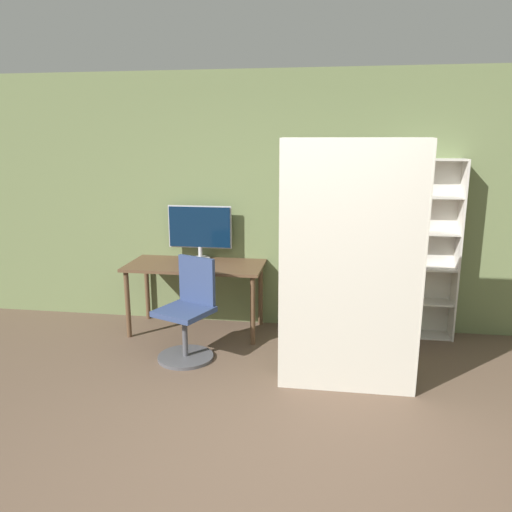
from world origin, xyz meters
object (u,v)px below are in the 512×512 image
object	(u,v)px
monitor	(200,229)
bookshelf	(410,251)
office_chair	(188,318)
mattress_near	(351,270)

from	to	relation	value
monitor	bookshelf	xyz separation A→B (m)	(2.19, 0.02, -0.17)
monitor	office_chair	xyz separation A→B (m)	(0.10, -0.88, -0.68)
bookshelf	mattress_near	xyz separation A→B (m)	(-0.64, -1.31, 0.11)
office_chair	bookshelf	distance (m)	2.33
mattress_near	office_chair	bearing A→B (deg)	163.85
office_chair	mattress_near	world-z (taller)	mattress_near
office_chair	mattress_near	size ratio (longest dim) A/B	0.47
monitor	bookshelf	distance (m)	2.20
office_chair	mattress_near	xyz separation A→B (m)	(1.45, -0.42, 0.62)
monitor	bookshelf	size ratio (longest dim) A/B	0.38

